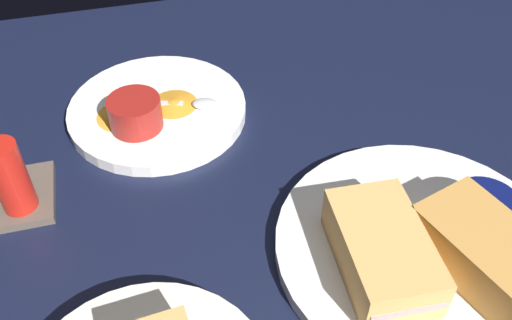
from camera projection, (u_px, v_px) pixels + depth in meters
ground_plane at (287, 257)px, 58.96cm from camera, size 110.00×110.00×3.00cm
plate_sandwich_main at (420, 248)px, 56.91cm from camera, size 29.22×29.22×1.60cm
sandwich_half_near at (382, 251)px, 52.71cm from camera, size 13.61×8.27×4.80cm
sandwich_half_far at (485, 251)px, 52.68cm from camera, size 14.73×11.08×4.80cm
ramekin_dark_sauce at (483, 212)px, 56.66cm from camera, size 6.82×6.82×3.72cm
spoon_by_dark_ramekin at (425, 223)px, 57.84cm from camera, size 4.06×9.89×0.80cm
plate_chips_companion at (158, 110)px, 72.88cm from camera, size 22.64×22.64×1.60cm
ramekin_light_gravy at (135, 112)px, 67.99cm from camera, size 6.40×6.40×3.91cm
spoon_by_gravy_ramekin at (195, 104)px, 71.99cm from camera, size 4.17×9.88×0.80cm
plantain_chip_scatter at (146, 109)px, 71.24cm from camera, size 9.30×15.09×0.60cm
condiment_caddy at (6, 182)px, 59.98cm from camera, size 9.00×9.00×9.50cm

